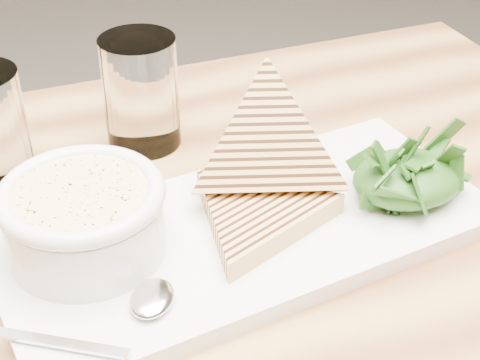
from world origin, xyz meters
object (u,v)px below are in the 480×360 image
object	(u,v)px
soup_bowl	(85,226)
glass_far	(141,93)
table_top	(108,320)
platter	(247,232)

from	to	relation	value
soup_bowl	glass_far	xyz separation A→B (m)	(0.08, 0.18, 0.02)
table_top	soup_bowl	distance (m)	0.08
table_top	platter	bearing A→B (deg)	15.86
table_top	glass_far	world-z (taller)	glass_far
table_top	glass_far	xyz separation A→B (m)	(0.08, 0.22, 0.08)
glass_far	platter	bearing A→B (deg)	-75.13
soup_bowl	glass_far	distance (m)	0.20
table_top	platter	xyz separation A→B (m)	(0.13, 0.04, 0.03)
platter	glass_far	bearing A→B (deg)	104.87
table_top	soup_bowl	size ratio (longest dim) A/B	9.01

